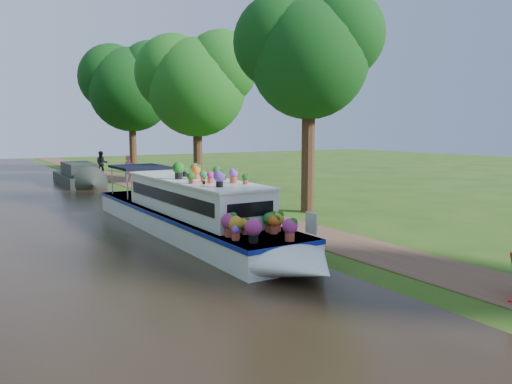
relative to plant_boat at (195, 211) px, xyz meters
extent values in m
plane|color=#284912|center=(2.25, -1.10, -0.85)|extent=(100.00, 100.00, 0.00)
cube|color=black|center=(-3.75, -1.10, -0.84)|extent=(10.00, 100.00, 0.02)
cube|color=brown|center=(3.45, -1.10, -0.84)|extent=(2.20, 100.00, 0.03)
cube|color=white|center=(0.00, 0.85, -0.46)|extent=(2.20, 12.00, 0.75)
cube|color=navy|center=(0.00, 0.85, -0.14)|extent=(2.24, 12.04, 0.12)
cube|color=white|center=(0.00, 0.05, 0.44)|extent=(1.80, 7.00, 1.05)
cube|color=white|center=(0.00, 0.05, 1.00)|extent=(1.90, 7.10, 0.06)
cube|color=black|center=(0.91, 0.05, 0.52)|extent=(0.03, 6.40, 0.38)
cube|color=black|center=(-0.91, 0.05, 0.52)|extent=(0.03, 6.40, 0.38)
cube|color=black|center=(0.00, 5.15, 1.07)|extent=(1.90, 2.40, 0.10)
cube|color=white|center=(1.15, -4.55, 0.22)|extent=(0.04, 0.45, 0.55)
imported|color=#144E14|center=(-0.43, -1.58, 1.20)|extent=(0.21, 0.18, 0.35)
imported|color=#144E14|center=(0.67, -0.73, 1.20)|extent=(0.26, 0.26, 0.35)
cylinder|color=#331E11|center=(6.05, 1.90, 1.42)|extent=(0.56, 0.56, 4.55)
sphere|color=black|center=(6.05, 1.90, 5.38)|extent=(4.80, 4.80, 4.80)
sphere|color=black|center=(7.01, 1.18, 6.34)|extent=(3.60, 3.60, 3.60)
sphere|color=black|center=(5.21, 2.74, 6.10)|extent=(3.84, 3.84, 3.84)
cylinder|color=#331E11|center=(6.75, 13.90, 1.07)|extent=(0.56, 0.56, 3.85)
sphere|color=#144E14|center=(6.75, 13.90, 5.10)|extent=(6.00, 6.00, 6.00)
sphere|color=#144E14|center=(7.95, 13.00, 6.30)|extent=(4.50, 4.50, 4.50)
sphere|color=#144E14|center=(5.70, 14.95, 6.00)|extent=(4.80, 4.80, 4.80)
cylinder|color=#331E11|center=(6.25, 24.90, 1.25)|extent=(0.56, 0.56, 4.20)
sphere|color=black|center=(6.25, 24.90, 5.66)|extent=(6.60, 6.60, 6.60)
sphere|color=black|center=(7.57, 23.91, 6.98)|extent=(4.95, 4.95, 4.95)
sphere|color=black|center=(5.09, 26.06, 6.65)|extent=(5.28, 5.28, 5.28)
cube|color=black|center=(0.28, 17.66, -0.52)|extent=(2.19, 6.36, 0.63)
cube|color=black|center=(0.28, 17.14, 0.16)|extent=(1.69, 3.72, 0.73)
imported|color=#C35097|center=(3.34, 17.06, 0.04)|extent=(0.73, 0.61, 1.72)
imported|color=black|center=(3.19, 22.93, 0.06)|extent=(0.96, 0.80, 1.77)
imported|color=#1A591D|center=(1.65, 3.90, -0.62)|extent=(0.51, 0.48, 0.46)
camera|label=1|loc=(-6.70, -14.41, 2.62)|focal=35.00mm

